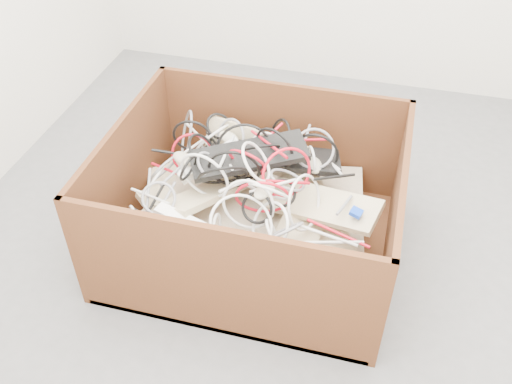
% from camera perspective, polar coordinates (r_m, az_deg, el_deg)
% --- Properties ---
extents(ground, '(3.00, 3.00, 0.00)m').
position_cam_1_polar(ground, '(2.64, 2.96, -4.20)').
color(ground, '#59595C').
rests_on(ground, ground).
extents(cardboard_box, '(1.17, 0.98, 0.57)m').
position_cam_1_polar(cardboard_box, '(2.49, -0.48, -2.95)').
color(cardboard_box, '#3D240F').
rests_on(cardboard_box, ground).
extents(keyboard_pile, '(1.12, 0.79, 0.36)m').
position_cam_1_polar(keyboard_pile, '(2.41, 0.34, -0.22)').
color(keyboard_pile, beige).
rests_on(keyboard_pile, cardboard_box).
extents(mice_scatter, '(0.66, 0.69, 0.21)m').
position_cam_1_polar(mice_scatter, '(2.33, -2.04, 0.62)').
color(mice_scatter, '#B9B195').
rests_on(mice_scatter, keyboard_pile).
extents(power_strip_left, '(0.25, 0.25, 0.12)m').
position_cam_1_polar(power_strip_left, '(2.45, -4.63, 3.13)').
color(power_strip_left, white).
rests_on(power_strip_left, keyboard_pile).
extents(power_strip_right, '(0.31, 0.11, 0.10)m').
position_cam_1_polar(power_strip_right, '(2.20, -6.53, -3.34)').
color(power_strip_right, white).
rests_on(power_strip_right, keyboard_pile).
extents(vga_plug, '(0.06, 0.05, 0.03)m').
position_cam_1_polar(vga_plug, '(2.23, 9.93, -2.02)').
color(vga_plug, '#0D3BCD').
rests_on(vga_plug, keyboard_pile).
extents(cable_tangle, '(1.00, 0.88, 0.44)m').
position_cam_1_polar(cable_tangle, '(2.35, -1.23, 2.19)').
color(cable_tangle, gray).
rests_on(cable_tangle, keyboard_pile).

